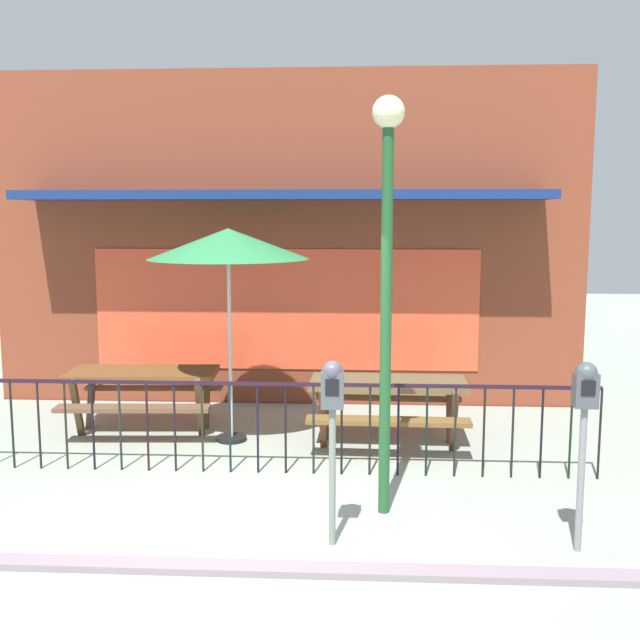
% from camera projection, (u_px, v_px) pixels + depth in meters
% --- Properties ---
extents(ground, '(40.00, 40.00, 0.00)m').
position_uv_depth(ground, '(230.00, 543.00, 6.14)').
color(ground, gray).
extents(pub_storefront, '(8.30, 1.38, 4.65)m').
position_uv_depth(pub_storefront, '(287.00, 239.00, 10.59)').
color(pub_storefront, '#591D18').
rests_on(pub_storefront, ground).
extents(patio_fence_front, '(7.00, 0.04, 0.97)m').
position_uv_depth(patio_fence_front, '(257.00, 411.00, 7.72)').
color(patio_fence_front, black).
rests_on(patio_fence_front, ground).
extents(picnic_table_left, '(1.87, 1.46, 0.79)m').
position_uv_depth(picnic_table_left, '(143.00, 383.00, 9.21)').
color(picnic_table_left, brown).
rests_on(picnic_table_left, ground).
extents(picnic_table_right, '(1.83, 1.40, 0.79)m').
position_uv_depth(picnic_table_right, '(388.00, 394.00, 8.67)').
color(picnic_table_right, brown).
rests_on(picnic_table_right, ground).
extents(patio_umbrella, '(1.87, 1.87, 2.52)m').
position_uv_depth(patio_umbrella, '(228.00, 245.00, 8.60)').
color(patio_umbrella, black).
rests_on(patio_umbrella, ground).
extents(parking_meter_near, '(0.18, 0.17, 1.54)m').
position_uv_depth(parking_meter_near, '(585.00, 406.00, 5.84)').
color(parking_meter_near, gray).
rests_on(parking_meter_near, ground).
extents(parking_meter_far, '(0.18, 0.17, 1.53)m').
position_uv_depth(parking_meter_far, '(332.00, 404.00, 5.95)').
color(parking_meter_far, gray).
rests_on(parking_meter_far, ground).
extents(street_lamp, '(0.28, 0.28, 3.67)m').
position_uv_depth(street_lamp, '(387.00, 244.00, 6.44)').
color(street_lamp, '#1F5028').
rests_on(street_lamp, ground).
extents(curb_edge, '(11.63, 0.20, 0.11)m').
position_uv_depth(curb_edge, '(219.00, 571.00, 5.66)').
color(curb_edge, gray).
rests_on(curb_edge, ground).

